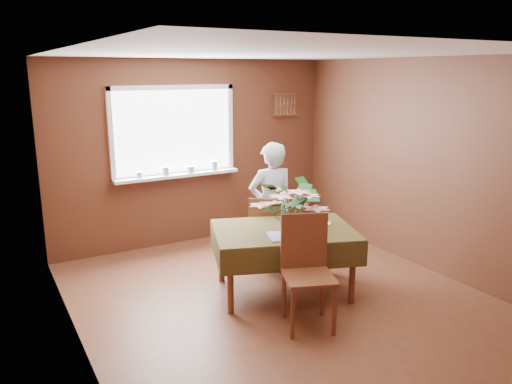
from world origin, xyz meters
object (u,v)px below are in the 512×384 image
dining_table (284,237)px  flower_bouquet (290,204)px  chair_far (266,230)px  seated_woman (271,207)px  chair_near (307,267)px

dining_table → flower_bouquet: flower_bouquet is taller
chair_far → seated_woman: (0.06, -0.02, 0.28)m
dining_table → seated_woman: 0.69m
seated_woman → flower_bouquet: seated_woman is taller
chair_near → flower_bouquet: (0.11, 0.45, 0.49)m
dining_table → chair_far: chair_far is taller
chair_far → seated_woman: seated_woman is taller
chair_near → flower_bouquet: bearing=97.8°
dining_table → flower_bouquet: bearing=-89.4°
dining_table → chair_near: chair_near is taller
seated_woman → flower_bouquet: (-0.30, -0.86, 0.28)m
dining_table → chair_near: bearing=-85.6°
dining_table → chair_far: size_ratio=1.92×
chair_near → flower_bouquet: flower_bouquet is taller
seated_woman → dining_table: bearing=78.4°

